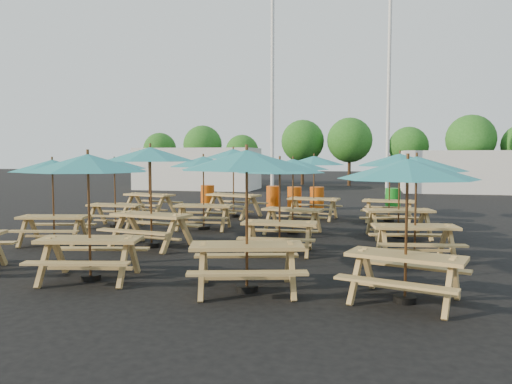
% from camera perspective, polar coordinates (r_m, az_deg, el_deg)
% --- Properties ---
extents(ground, '(120.00, 120.00, 0.00)m').
position_cam_1_polar(ground, '(14.99, -1.33, -4.61)').
color(ground, black).
rests_on(ground, ground).
extents(picnic_unit_1, '(2.49, 2.49, 2.21)m').
position_cam_1_polar(picnic_unit_1, '(13.80, -22.25, 2.34)').
color(picnic_unit_1, tan).
rests_on(picnic_unit_1, ground).
extents(picnic_unit_2, '(2.13, 2.13, 2.20)m').
position_cam_1_polar(picnic_unit_2, '(16.50, -15.88, 2.73)').
color(picnic_unit_2, tan).
rests_on(picnic_unit_2, ground).
extents(picnic_unit_3, '(2.86, 2.86, 2.47)m').
position_cam_1_polar(picnic_unit_3, '(19.39, -12.16, 3.69)').
color(picnic_unit_3, tan).
rests_on(picnic_unit_3, ground).
extents(picnic_unit_4, '(2.63, 2.63, 2.34)m').
position_cam_1_polar(picnic_unit_4, '(9.54, -18.65, 2.45)').
color(picnic_unit_4, tan).
rests_on(picnic_unit_4, ground).
extents(picnic_unit_5, '(2.79, 2.79, 2.52)m').
position_cam_1_polar(picnic_unit_5, '(12.63, -11.98, 3.67)').
color(picnic_unit_5, tan).
rests_on(picnic_unit_5, ground).
extents(picnic_unit_6, '(2.36, 2.36, 2.29)m').
position_cam_1_polar(picnic_unit_6, '(15.47, -6.04, 3.05)').
color(picnic_unit_6, tan).
rests_on(picnic_unit_6, ground).
extents(picnic_unit_7, '(3.07, 3.07, 2.56)m').
position_cam_1_polar(picnic_unit_7, '(18.49, -2.61, 3.98)').
color(picnic_unit_7, tan).
rests_on(picnic_unit_7, ground).
extents(picnic_unit_8, '(2.81, 2.81, 2.41)m').
position_cam_1_polar(picnic_unit_8, '(8.29, -1.07, 2.85)').
color(picnic_unit_8, tan).
rests_on(picnic_unit_8, ground).
extents(picnic_unit_9, '(2.23, 2.23, 2.22)m').
position_cam_1_polar(picnic_unit_9, '(11.60, 2.73, 2.43)').
color(picnic_unit_9, tan).
rests_on(picnic_unit_9, ground).
extents(picnic_unit_10, '(2.41, 2.41, 2.21)m').
position_cam_1_polar(picnic_unit_10, '(14.55, 4.25, 2.74)').
color(picnic_unit_10, tan).
rests_on(picnic_unit_10, ground).
extents(picnic_unit_11, '(2.46, 2.46, 2.30)m').
position_cam_1_polar(picnic_unit_11, '(17.94, 6.64, 3.24)').
color(picnic_unit_11, tan).
rests_on(picnic_unit_11, ground).
extents(picnic_unit_12, '(2.68, 2.68, 2.26)m').
position_cam_1_polar(picnic_unit_12, '(8.00, 16.92, 1.72)').
color(picnic_unit_12, tan).
rests_on(picnic_unit_12, ground).
extents(picnic_unit_13, '(2.48, 2.48, 2.29)m').
position_cam_1_polar(picnic_unit_13, '(11.36, 17.87, 2.51)').
color(picnic_unit_13, tan).
rests_on(picnic_unit_13, ground).
extents(picnic_unit_14, '(2.70, 2.70, 2.37)m').
position_cam_1_polar(picnic_unit_14, '(14.37, 16.10, 3.11)').
color(picnic_unit_14, tan).
rests_on(picnic_unit_14, ground).
extents(picnic_unit_15, '(2.34, 2.34, 2.26)m').
position_cam_1_polar(picnic_unit_15, '(17.71, 15.05, 3.01)').
color(picnic_unit_15, tan).
rests_on(picnic_unit_15, ground).
extents(waste_bin_0, '(0.60, 0.60, 0.97)m').
position_cam_1_polar(waste_bin_0, '(22.46, -5.55, -0.45)').
color(waste_bin_0, '#C74E0B').
rests_on(waste_bin_0, ground).
extents(waste_bin_1, '(0.60, 0.60, 0.97)m').
position_cam_1_polar(waste_bin_1, '(21.74, 1.99, -0.59)').
color(waste_bin_1, '#C74E0B').
rests_on(waste_bin_1, ground).
extents(waste_bin_2, '(0.60, 0.60, 0.97)m').
position_cam_1_polar(waste_bin_2, '(21.23, 4.42, -0.71)').
color(waste_bin_2, '#C74E0B').
rests_on(waste_bin_2, ground).
extents(waste_bin_3, '(0.60, 0.60, 0.97)m').
position_cam_1_polar(waste_bin_3, '(21.25, 6.97, -0.72)').
color(waste_bin_3, '#C74E0B').
rests_on(waste_bin_3, ground).
extents(waste_bin_4, '(0.60, 0.60, 0.97)m').
position_cam_1_polar(waste_bin_4, '(21.01, 15.36, -0.90)').
color(waste_bin_4, '#18851F').
rests_on(waste_bin_4, ground).
extents(mast_0, '(0.20, 0.20, 12.00)m').
position_cam_1_polar(mast_0, '(29.14, 1.89, 11.49)').
color(mast_0, silver).
rests_on(mast_0, ground).
extents(mast_1, '(0.20, 0.20, 12.00)m').
position_cam_1_polar(mast_1, '(30.56, 14.93, 11.02)').
color(mast_1, silver).
rests_on(mast_1, ground).
extents(event_tent_0, '(8.00, 4.00, 2.80)m').
position_cam_1_polar(event_tent_0, '(34.41, -6.63, 2.67)').
color(event_tent_0, silver).
rests_on(event_tent_0, ground).
extents(event_tent_1, '(7.00, 4.00, 2.60)m').
position_cam_1_polar(event_tent_1, '(33.75, 22.30, 2.19)').
color(event_tent_1, silver).
rests_on(event_tent_1, ground).
extents(tree_0, '(2.80, 2.80, 4.24)m').
position_cam_1_polar(tree_0, '(43.41, -10.93, 4.82)').
color(tree_0, '#382314').
rests_on(tree_0, ground).
extents(tree_1, '(3.11, 3.11, 4.72)m').
position_cam_1_polar(tree_1, '(40.55, -6.12, 5.38)').
color(tree_1, '#382314').
rests_on(tree_1, ground).
extents(tree_2, '(2.59, 2.59, 3.93)m').
position_cam_1_polar(tree_2, '(39.31, -1.60, 4.67)').
color(tree_2, '#382314').
rests_on(tree_2, ground).
extents(tree_3, '(3.36, 3.36, 5.09)m').
position_cam_1_polar(tree_3, '(39.44, 5.35, 5.79)').
color(tree_3, '#382314').
rests_on(tree_3, ground).
extents(tree_4, '(3.41, 3.41, 5.17)m').
position_cam_1_polar(tree_4, '(38.65, 10.65, 5.84)').
color(tree_4, '#382314').
rests_on(tree_4, ground).
extents(tree_5, '(2.94, 2.94, 4.45)m').
position_cam_1_polar(tree_5, '(39.08, 17.04, 5.00)').
color(tree_5, '#382314').
rests_on(tree_5, ground).
extents(tree_6, '(3.38, 3.38, 5.13)m').
position_cam_1_polar(tree_6, '(37.80, 23.33, 5.57)').
color(tree_6, '#382314').
rests_on(tree_6, ground).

